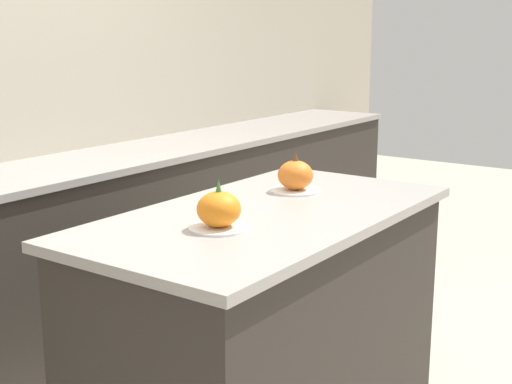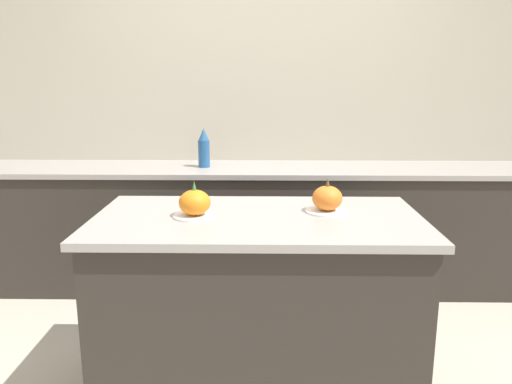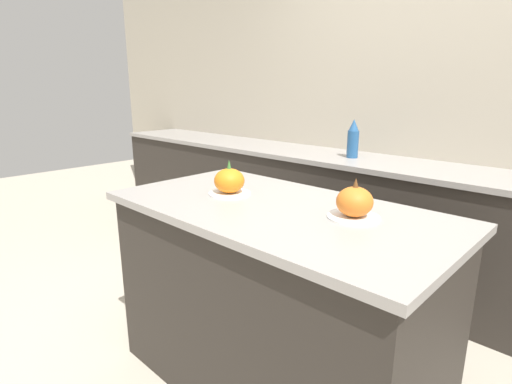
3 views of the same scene
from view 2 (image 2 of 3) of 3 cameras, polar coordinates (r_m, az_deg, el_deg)
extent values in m
cube|color=#B2A893|center=(3.81, 0.55, 9.08)|extent=(8.00, 0.06, 2.50)
cube|color=#2D2823|center=(2.43, 0.20, -13.37)|extent=(1.43, 0.73, 0.86)
cube|color=gray|center=(2.27, 0.21, -3.24)|extent=(1.49, 0.79, 0.03)
cube|color=#2D2823|center=(3.63, 0.48, -4.33)|extent=(6.00, 0.56, 0.85)
cube|color=gray|center=(3.53, 0.49, 2.59)|extent=(6.00, 0.60, 0.03)
cylinder|color=white|center=(2.28, -6.98, -2.71)|extent=(0.20, 0.20, 0.01)
ellipsoid|color=orange|center=(2.26, -7.02, -1.20)|extent=(0.14, 0.14, 0.12)
cone|color=#38702D|center=(2.25, -7.08, 0.70)|extent=(0.02, 0.02, 0.05)
cylinder|color=white|center=(2.36, 8.10, -2.16)|extent=(0.20, 0.20, 0.01)
ellipsoid|color=orange|center=(2.35, 8.15, -0.70)|extent=(0.14, 0.14, 0.12)
cone|color=brown|center=(2.33, 8.20, 1.07)|extent=(0.02, 0.02, 0.04)
cylinder|color=#235184|center=(3.53, -5.97, 4.38)|extent=(0.08, 0.08, 0.19)
cone|color=#235184|center=(3.51, -6.02, 6.58)|extent=(0.07, 0.07, 0.08)
camera|label=1|loc=(2.20, -68.49, 5.14)|focal=50.00mm
camera|label=3|loc=(1.41, 48.47, 3.67)|focal=28.00mm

